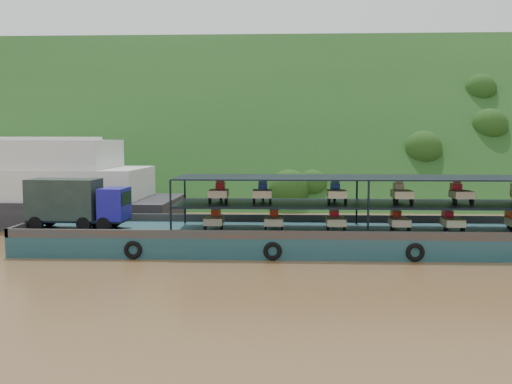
{
  "coord_description": "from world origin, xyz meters",
  "views": [
    {
      "loc": [
        -0.31,
        -36.27,
        6.96
      ],
      "look_at": [
        -2.0,
        3.0,
        3.2
      ],
      "focal_mm": 40.0,
      "sensor_mm": 36.0,
      "label": 1
    }
  ],
  "objects": [
    {
      "name": "ground",
      "position": [
        0.0,
        0.0,
        0.0
      ],
      "size": [
        160.0,
        160.0,
        0.0
      ],
      "primitive_type": "plane",
      "color": "brown",
      "rests_on": "ground"
    },
    {
      "name": "hillside",
      "position": [
        0.0,
        36.0,
        0.0
      ],
      "size": [
        140.0,
        39.6,
        39.6
      ],
      "primitive_type": "cube",
      "rotation": [
        0.79,
        0.0,
        0.0
      ],
      "color": "#133312",
      "rests_on": "ground"
    },
    {
      "name": "cargo_barge",
      "position": [
        0.31,
        -0.94,
        1.09
      ],
      "size": [
        35.0,
        7.18,
        4.54
      ],
      "color": "#133F43",
      "rests_on": "ground"
    }
  ]
}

